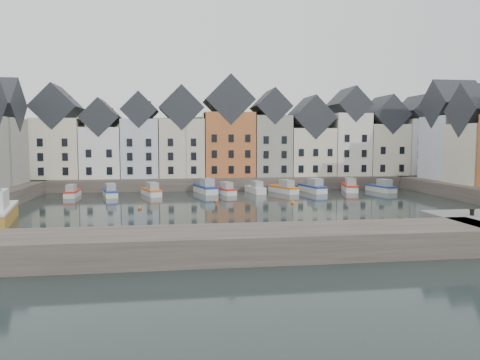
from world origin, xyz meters
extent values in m
plane|color=black|center=(0.00, 0.00, 0.00)|extent=(260.00, 260.00, 0.00)
cube|color=#433B33|center=(0.00, 30.00, 1.00)|extent=(90.00, 16.00, 2.00)
cube|color=#433B33|center=(-10.00, -22.00, 1.00)|extent=(50.00, 6.00, 2.00)
ellipsoid|color=#243118|center=(0.00, 56.00, -18.00)|extent=(153.60, 70.40, 64.00)
sphere|color=#1B3216|center=(-13.94, 50.93, 8.70)|extent=(5.77, 5.77, 5.77)
sphere|color=#1B3216|center=(24.86, 60.75, 8.12)|extent=(5.27, 5.27, 5.27)
sphere|color=#1B3216|center=(31.82, 54.20, 7.88)|extent=(5.07, 5.07, 5.07)
sphere|color=#1B3216|center=(14.28, 55.19, 7.82)|extent=(5.01, 5.01, 5.01)
sphere|color=#1B3216|center=(-37.67, 56.61, 6.57)|extent=(3.94, 3.94, 3.94)
sphere|color=#1B3216|center=(28.33, 60.25, 8.05)|extent=(5.21, 5.21, 5.21)
sphere|color=#1B3216|center=(1.99, 58.64, 8.32)|extent=(5.45, 5.45, 5.45)
sphere|color=#1B3216|center=(37.80, 48.31, 7.21)|extent=(4.49, 4.49, 4.49)
cube|color=#EEE6C7|center=(-29.17, 28.00, 7.04)|extent=(7.67, 8.00, 10.07)
cube|color=black|center=(-29.17, 28.00, 13.97)|extent=(7.67, 8.16, 7.67)
cube|color=white|center=(-21.90, 28.00, 6.30)|extent=(6.56, 8.00, 8.61)
cube|color=black|center=(-21.90, 28.00, 12.23)|extent=(6.56, 8.16, 6.56)
cube|color=silver|center=(-15.37, 28.00, 7.01)|extent=(6.20, 8.00, 10.02)
cube|color=black|center=(-15.37, 28.00, 13.55)|extent=(6.20, 8.16, 6.20)
cube|color=beige|center=(-8.27, 28.00, 7.04)|extent=(7.70, 8.00, 10.08)
cube|color=black|center=(-8.27, 28.00, 13.98)|extent=(7.70, 8.16, 7.70)
cube|color=#C16937|center=(0.07, 28.00, 7.64)|extent=(8.69, 8.00, 11.28)
cube|color=black|center=(0.07, 28.00, 15.43)|extent=(8.69, 8.16, 8.69)
cube|color=gray|center=(7.78, 28.00, 7.39)|extent=(6.43, 8.00, 10.78)
cube|color=black|center=(7.78, 28.00, 14.37)|extent=(6.43, 8.16, 6.43)
cube|color=beige|center=(15.08, 28.00, 6.28)|extent=(7.88, 8.00, 8.56)
cube|color=black|center=(15.08, 28.00, 12.51)|extent=(7.88, 8.16, 7.88)
cube|color=white|center=(22.42, 28.00, 7.64)|extent=(6.50, 8.00, 11.27)
cube|color=black|center=(22.42, 28.00, 14.88)|extent=(6.50, 8.16, 6.50)
cube|color=#EEE6C7|center=(29.43, 28.00, 6.66)|extent=(7.23, 8.00, 9.32)
cube|color=black|center=(29.43, 28.00, 13.11)|extent=(7.23, 8.16, 7.23)
cube|color=white|center=(36.28, 28.00, 7.16)|extent=(6.18, 8.00, 10.32)
cube|color=black|center=(36.28, 28.00, 13.85)|extent=(6.18, 8.16, 6.18)
cube|color=silver|center=(36.00, 16.26, 7.19)|extent=(7.47, 8.00, 10.38)
cube|color=black|center=(36.00, 16.26, 14.36)|extent=(7.62, 8.00, 8.00)
sphere|color=orange|center=(-4.00, 8.00, 0.15)|extent=(0.50, 0.50, 0.50)
sphere|color=orange|center=(6.00, 5.00, 0.15)|extent=(0.50, 0.50, 0.50)
sphere|color=orange|center=(-14.00, 3.00, 0.15)|extent=(0.50, 0.50, 0.50)
cube|color=silver|center=(-24.92, 17.42, 0.31)|extent=(1.61, 5.34, 0.98)
cube|color=red|center=(-24.92, 17.42, 0.84)|extent=(1.70, 5.45, 0.22)
cube|color=#919698|center=(-24.92, 16.62, 1.38)|extent=(1.25, 2.14, 1.07)
cube|color=silver|center=(-19.33, 16.91, 0.33)|extent=(2.92, 5.93, 1.04)
cube|color=navy|center=(-19.33, 16.91, 0.90)|extent=(3.03, 6.06, 0.24)
cube|color=#919698|center=(-19.14, 16.07, 1.47)|extent=(1.80, 2.51, 1.14)
cube|color=silver|center=(-13.23, 17.10, 0.34)|extent=(3.48, 6.13, 1.08)
cube|color=orange|center=(-13.23, 17.10, 0.93)|extent=(3.61, 6.27, 0.24)
cube|color=#919698|center=(-12.96, 16.26, 1.52)|extent=(2.03, 2.66, 1.17)
cube|color=silver|center=(-4.76, 19.27, 0.40)|extent=(3.72, 7.14, 1.25)
cube|color=navy|center=(-4.76, 19.27, 1.08)|extent=(3.86, 7.30, 0.29)
cube|color=#919698|center=(-4.50, 18.27, 1.77)|extent=(2.24, 3.05, 1.37)
cylinder|color=silver|center=(-4.93, 19.93, 6.84)|extent=(0.16, 0.16, 12.54)
cube|color=silver|center=(-1.90, 17.29, 0.32)|extent=(3.46, 5.80, 1.02)
cube|color=red|center=(-1.90, 17.29, 0.88)|extent=(3.59, 5.93, 0.23)
cube|color=#919698|center=(-1.62, 16.50, 1.44)|extent=(1.98, 2.53, 1.11)
cube|color=silver|center=(3.28, 18.38, 0.33)|extent=(2.63, 5.78, 1.02)
cube|color=silver|center=(3.28, 18.38, 0.88)|extent=(2.74, 5.91, 0.23)
cube|color=#919698|center=(3.43, 17.56, 1.44)|extent=(1.67, 2.42, 1.11)
cube|color=silver|center=(7.76, 17.71, 0.35)|extent=(3.92, 6.32, 1.11)
cube|color=orange|center=(7.76, 17.71, 0.96)|extent=(4.06, 6.47, 0.25)
cube|color=#919698|center=(8.09, 16.86, 1.57)|extent=(2.21, 2.78, 1.21)
cube|color=silver|center=(12.66, 17.87, 0.38)|extent=(3.18, 6.76, 1.19)
cube|color=navy|center=(12.66, 17.87, 1.03)|extent=(3.31, 6.91, 0.27)
cube|color=#919698|center=(12.84, 16.92, 1.68)|extent=(1.99, 2.85, 1.30)
cube|color=silver|center=(19.31, 18.59, 0.37)|extent=(3.20, 6.55, 1.15)
cube|color=red|center=(19.31, 18.59, 1.00)|extent=(3.33, 6.69, 0.26)
cube|color=#919698|center=(19.10, 17.67, 1.62)|extent=(1.98, 2.77, 1.26)
cube|color=silver|center=(24.07, 16.94, 0.35)|extent=(3.07, 6.18, 1.09)
cube|color=navy|center=(24.07, 16.94, 0.94)|extent=(3.19, 6.32, 0.25)
cube|color=#919698|center=(24.27, 16.07, 1.53)|extent=(1.88, 2.62, 1.19)
cylinder|color=black|center=(16.03, -18.39, 2.25)|extent=(0.36, 0.36, 0.50)
cylinder|color=black|center=(16.03, -18.39, 2.52)|extent=(0.48, 0.48, 0.08)
camera|label=1|loc=(-9.92, -55.57, 8.69)|focal=35.00mm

